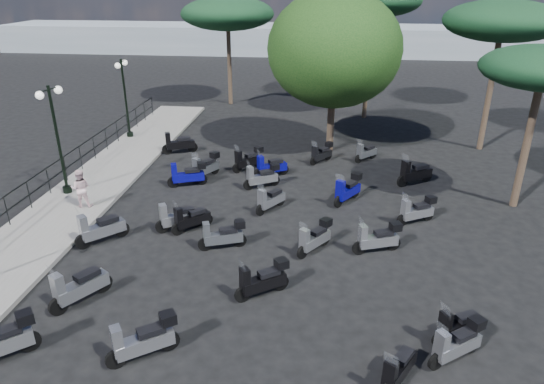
# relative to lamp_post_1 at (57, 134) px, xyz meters

# --- Properties ---
(ground) EXTENTS (120.00, 120.00, 0.00)m
(ground) POSITION_rel_lamp_post_1_xyz_m (7.17, -3.66, -2.63)
(ground) COLOR black
(ground) RESTS_ON ground
(sidewalk) EXTENTS (3.00, 30.00, 0.15)m
(sidewalk) POSITION_rel_lamp_post_1_xyz_m (0.67, -0.66, -2.56)
(sidewalk) COLOR slate
(sidewalk) RESTS_ON ground
(railing) EXTENTS (0.04, 26.04, 1.10)m
(railing) POSITION_rel_lamp_post_1_xyz_m (-0.63, -0.86, -1.74)
(railing) COLOR black
(railing) RESTS_ON sidewalk
(lamp_post_1) EXTENTS (0.50, 1.27, 4.36)m
(lamp_post_1) POSITION_rel_lamp_post_1_xyz_m (0.00, 0.00, 0.00)
(lamp_post_1) COLOR black
(lamp_post_1) RESTS_ON sidewalk
(lamp_post_2) EXTENTS (0.33, 1.23, 4.16)m
(lamp_post_2) POSITION_rel_lamp_post_1_xyz_m (-0.32, 7.54, -0.11)
(lamp_post_2) COLOR black
(lamp_post_2) RESTS_ON sidewalk
(pedestrian_far) EXTENTS (0.83, 0.71, 1.49)m
(pedestrian_far) POSITION_rel_lamp_post_1_xyz_m (1.26, -1.17, -1.74)
(pedestrian_far) COLOR silver
(pedestrian_far) RESTS_ON sidewalk
(scooter_1) EXTENTS (1.14, 1.63, 1.49)m
(scooter_1) POSITION_rel_lamp_post_1_xyz_m (3.89, -6.73, -2.12)
(scooter_1) COLOR black
(scooter_1) RESTS_ON ground
(scooter_2) EXTENTS (1.38, 1.40, 1.48)m
(scooter_2) POSITION_rel_lamp_post_1_xyz_m (3.04, -3.50, -2.12)
(scooter_2) COLOR black
(scooter_2) RESTS_ON ground
(scooter_3) EXTENTS (1.23, 1.17, 1.28)m
(scooter_3) POSITION_rel_lamp_post_1_xyz_m (5.80, -2.33, -2.19)
(scooter_3) COLOR black
(scooter_3) RESTS_ON ground
(scooter_4) EXTENTS (1.02, 1.54, 1.36)m
(scooter_4) POSITION_rel_lamp_post_1_xyz_m (5.16, 2.53, -2.12)
(scooter_4) COLOR black
(scooter_4) RESTS_ON ground
(scooter_5) EXTENTS (1.70, 0.89, 1.42)m
(scooter_5) POSITION_rel_lamp_post_1_xyz_m (3.03, 5.56, -2.14)
(scooter_5) COLOR black
(scooter_5) RESTS_ON ground
(scooter_6) EXTENTS (1.52, 1.16, 1.39)m
(scooter_6) POSITION_rel_lamp_post_1_xyz_m (6.37, -8.55, -2.11)
(scooter_6) COLOR black
(scooter_6) RESTS_ON ground
(scooter_7) EXTENTS (1.54, 0.78, 1.28)m
(scooter_7) POSITION_rel_lamp_post_1_xyz_m (7.16, -3.41, -2.15)
(scooter_7) COLOR black
(scooter_7) RESTS_ON ground
(scooter_8) EXTENTS (1.53, 1.00, 1.36)m
(scooter_8) POSITION_rel_lamp_post_1_xyz_m (5.34, -2.32, -2.16)
(scooter_8) COLOR black
(scooter_8) RESTS_ON ground
(scooter_9) EXTENTS (1.62, 0.86, 1.35)m
(scooter_9) POSITION_rel_lamp_post_1_xyz_m (4.62, 1.52, -2.13)
(scooter_9) COLOR black
(scooter_9) RESTS_ON ground
(scooter_10) EXTENTS (1.48, 0.99, 1.31)m
(scooter_10) POSITION_rel_lamp_post_1_xyz_m (7.78, 1.70, -2.14)
(scooter_10) COLOR black
(scooter_10) RESTS_ON ground
(scooter_12) EXTENTS (1.46, 1.09, 1.33)m
(scooter_12) POSITION_rel_lamp_post_1_xyz_m (8.80, -5.81, -2.13)
(scooter_12) COLOR black
(scooter_12) RESTS_ON ground
(scooter_13) EXTENTS (1.01, 1.40, 1.29)m
(scooter_13) POSITION_rel_lamp_post_1_xyz_m (8.37, -0.43, -2.19)
(scooter_13) COLOR black
(scooter_13) RESTS_ON ground
(scooter_14) EXTENTS (1.49, 1.00, 1.34)m
(scooter_14) POSITION_rel_lamp_post_1_xyz_m (7.99, 2.95, -2.17)
(scooter_14) COLOR black
(scooter_14) RESTS_ON ground
(scooter_15) EXTENTS (1.32, 1.28, 1.33)m
(scooter_15) POSITION_rel_lamp_post_1_xyz_m (6.88, 3.66, -2.13)
(scooter_15) COLOR black
(scooter_15) RESTS_ON ground
(scooter_17) EXTENTS (0.90, 1.33, 1.20)m
(scooter_17) POSITION_rel_lamp_post_1_xyz_m (12.14, -8.69, -2.22)
(scooter_17) COLOR black
(scooter_17) RESTS_ON ground
(scooter_18) EXTENTS (1.09, 1.37, 1.28)m
(scooter_18) POSITION_rel_lamp_post_1_xyz_m (10.15, -3.25, -2.15)
(scooter_18) COLOR black
(scooter_18) RESTS_ON ground
(scooter_19) EXTENTS (1.59, 0.80, 1.32)m
(scooter_19) POSITION_rel_lamp_post_1_xyz_m (12.17, -3.07, -2.14)
(scooter_19) COLOR black
(scooter_19) RESTS_ON ground
(scooter_20) EXTENTS (1.11, 1.52, 1.38)m
(scooter_20) POSITION_rel_lamp_post_1_xyz_m (11.32, 0.69, -2.11)
(scooter_20) COLOR black
(scooter_20) RESTS_ON ground
(scooter_21) EXTENTS (1.07, 1.24, 1.19)m
(scooter_21) POSITION_rel_lamp_post_1_xyz_m (10.20, 5.04, -2.19)
(scooter_21) COLOR black
(scooter_21) RESTS_ON ground
(scooter_23) EXTENTS (1.40, 1.07, 1.29)m
(scooter_23) POSITION_rel_lamp_post_1_xyz_m (13.57, -7.79, -2.15)
(scooter_23) COLOR black
(scooter_23) RESTS_ON ground
(scooter_24) EXTENTS (1.40, 0.88, 1.23)m
(scooter_24) POSITION_rel_lamp_post_1_xyz_m (13.77, -7.10, -2.21)
(scooter_24) COLOR black
(scooter_24) RESTS_ON ground
(scooter_25) EXTENTS (1.46, 0.94, 1.27)m
(scooter_25) POSITION_rel_lamp_post_1_xyz_m (13.74, -0.84, -2.15)
(scooter_25) COLOR black
(scooter_25) RESTS_ON ground
(scooter_26) EXTENTS (1.63, 1.11, 1.48)m
(scooter_26) POSITION_rel_lamp_post_1_xyz_m (14.21, 2.80, -2.12)
(scooter_26) COLOR black
(scooter_26) RESTS_ON ground
(scooter_27) EXTENTS (1.11, 1.13, 1.19)m
(scooter_27) POSITION_rel_lamp_post_1_xyz_m (12.32, 5.53, -2.22)
(scooter_27) COLOR black
(scooter_27) RESTS_ON ground
(broadleaf_tree) EXTENTS (6.41, 6.41, 7.76)m
(broadleaf_tree) POSITION_rel_lamp_post_1_xyz_m (10.58, 6.83, 2.39)
(broadleaf_tree) COLOR #38281E
(broadleaf_tree) RESTS_ON ground
(pine_0) EXTENTS (5.61, 5.61, 7.94)m
(pine_0) POSITION_rel_lamp_post_1_xyz_m (12.73, 13.56, 4.29)
(pine_0) COLOR #38281E
(pine_0) RESTS_ON ground
(pine_1) EXTENTS (5.49, 5.49, 7.26)m
(pine_1) POSITION_rel_lamp_post_1_xyz_m (18.34, 8.01, 3.64)
(pine_1) COLOR #38281E
(pine_1) RESTS_ON ground
(pine_2) EXTENTS (6.11, 6.11, 7.03)m
(pine_2) POSITION_rel_lamp_post_1_xyz_m (3.64, 16.07, 3.31)
(pine_2) COLOR #38281E
(pine_2) RESTS_ON ground
(pine_3) EXTENTS (4.34, 4.34, 6.07)m
(pine_3) POSITION_rel_lamp_post_1_xyz_m (17.78, 1.09, 2.64)
(pine_3) COLOR #38281E
(pine_3) RESTS_ON ground
(distant_hills) EXTENTS (70.00, 8.00, 3.00)m
(distant_hills) POSITION_rel_lamp_post_1_xyz_m (7.17, 41.34, -1.13)
(distant_hills) COLOR gray
(distant_hills) RESTS_ON ground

